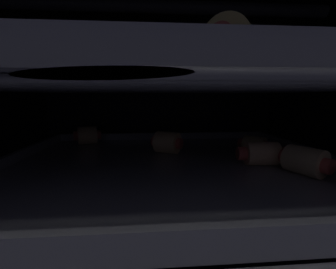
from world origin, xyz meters
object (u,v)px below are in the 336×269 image
object	(u,v)px
pig_in_blanket_lower_1	(305,161)
pig_in_blanket_upper_6	(96,75)
oven_rack_lower	(170,172)
baking_tray_lower	(170,165)
pig_in_blanket_upper_7	(45,69)
pig_in_blanket_upper_3	(145,66)
pig_in_blanket_upper_5	(244,77)
oven_rack_upper	(171,88)
baking_tray_upper	(171,82)
pig_in_blanket_upper_4	(308,60)
pig_in_blanket_upper_1	(143,68)
pig_in_blanket_lower_3	(262,154)
pig_in_blanket_lower_4	(255,145)
heating_element	(171,7)
pig_in_blanket_lower_0	(87,135)
pig_in_blanket_upper_0	(168,71)
pig_in_blanket_upper_2	(232,44)
pig_in_blanket_lower_5	(167,142)

from	to	relation	value
pig_in_blanket_lower_1	pig_in_blanket_upper_6	world-z (taller)	pig_in_blanket_upper_6
pig_in_blanket_lower_1	oven_rack_lower	bearing A→B (deg)	158.35
baking_tray_lower	pig_in_blanket_upper_7	distance (cm)	20.07
pig_in_blanket_upper_6	pig_in_blanket_upper_3	bearing A→B (deg)	-55.39
pig_in_blanket_upper_5	oven_rack_upper	bearing A→B (deg)	-145.46
baking_tray_lower	baking_tray_upper	size ratio (longest dim) A/B	1.00
pig_in_blanket_upper_4	pig_in_blanket_upper_6	world-z (taller)	pig_in_blanket_upper_4
baking_tray_upper	pig_in_blanket_upper_1	world-z (taller)	pig_in_blanket_upper_1
pig_in_blanket_lower_3	pig_in_blanket_upper_1	size ratio (longest dim) A/B	1.16
oven_rack_lower	pig_in_blanket_upper_3	world-z (taller)	pig_in_blanket_upper_3
pig_in_blanket_lower_4	pig_in_blanket_upper_5	xyz separation A→B (cm)	(-0.15, 4.94, 10.70)
pig_in_blanket_upper_5	pig_in_blanket_upper_7	distance (cm)	30.32
heating_element	pig_in_blanket_lower_1	distance (cm)	23.90
pig_in_blanket_lower_0	pig_in_blanket_upper_5	bearing A→B (deg)	-8.17
oven_rack_lower	pig_in_blanket_lower_1	xyz separation A→B (cm)	(14.77, -5.86, 2.91)
pig_in_blanket_lower_0	pig_in_blanket_upper_3	xyz separation A→B (cm)	(11.19, -17.27, 10.34)
pig_in_blanket_upper_5	pig_in_blanket_upper_6	size ratio (longest dim) A/B	1.33
oven_rack_upper	pig_in_blanket_upper_5	world-z (taller)	pig_in_blanket_upper_5
pig_in_blanket_lower_0	pig_in_blanket_upper_3	bearing A→B (deg)	-57.07
pig_in_blanket_upper_0	pig_in_blanket_upper_2	distance (cm)	17.48
pig_in_blanket_lower_5	pig_in_blanket_upper_3	size ratio (longest dim) A/B	1.01
oven_rack_lower	pig_in_blanket_upper_5	size ratio (longest dim) A/B	7.97
pig_in_blanket_upper_2	pig_in_blanket_upper_7	distance (cm)	23.26
heating_element	oven_rack_upper	xyz separation A→B (cm)	(0.00, 0.00, -9.63)
pig_in_blanket_upper_6	pig_in_blanket_upper_2	bearing A→B (deg)	-55.12
pig_in_blanket_upper_3	pig_in_blanket_upper_6	bearing A→B (deg)	124.61
pig_in_blanket_upper_4	baking_tray_lower	bearing A→B (deg)	155.44
heating_element	pig_in_blanket_upper_5	bearing A→B (deg)	34.54
heating_element	pig_in_blanket_upper_3	xyz separation A→B (cm)	(-3.14, -3.95, -7.43)
heating_element	pig_in_blanket_upper_1	size ratio (longest dim) A/B	7.16
pig_in_blanket_upper_7	pig_in_blanket_upper_6	bearing A→B (deg)	52.54
pig_in_blanket_upper_2	pig_in_blanket_upper_4	size ratio (longest dim) A/B	0.86
pig_in_blanket_lower_5	baking_tray_upper	xyz separation A→B (cm)	(0.07, -5.44, 8.95)
pig_in_blanket_upper_0	pig_in_blanket_upper_2	bearing A→B (deg)	-79.45
oven_rack_lower	baking_tray_lower	size ratio (longest dim) A/B	1.10
heating_element	pig_in_blanket_upper_6	world-z (taller)	heating_element
pig_in_blanket_upper_4	pig_in_blanket_upper_7	size ratio (longest dim) A/B	1.30
pig_in_blanket_lower_4	baking_tray_upper	xyz separation A→B (cm)	(-13.69, -4.39, 9.32)
oven_rack_lower	pig_in_blanket_upper_3	size ratio (longest dim) A/B	9.29
pig_in_blanket_lower_0	baking_tray_upper	world-z (taller)	baking_tray_upper
pig_in_blanket_lower_1	pig_in_blanket_lower_5	world-z (taller)	pig_in_blanket_lower_5
pig_in_blanket_lower_5	pig_in_blanket_upper_2	distance (cm)	21.51
pig_in_blanket_lower_4	pig_in_blanket_upper_7	distance (cm)	31.44
pig_in_blanket_upper_0	pig_in_blanket_upper_6	xyz separation A→B (cm)	(-10.76, 2.84, -0.30)
oven_rack_upper	pig_in_blanket_upper_6	world-z (taller)	pig_in_blanket_upper_6
pig_in_blanket_lower_1	pig_in_blanket_upper_7	bearing A→B (deg)	167.48
oven_rack_lower	pig_in_blanket_lower_0	xyz separation A→B (cm)	(-14.33, 13.32, 2.99)
pig_in_blanket_upper_2	pig_in_blanket_upper_4	distance (cm)	12.44
heating_element	pig_in_blanket_upper_2	size ratio (longest dim) A/B	7.69
pig_in_blanket_upper_4	pig_in_blanket_lower_1	bearing A→B (deg)	19.73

